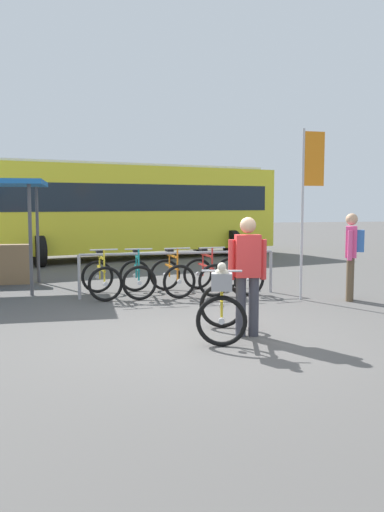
# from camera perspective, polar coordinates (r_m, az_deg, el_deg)

# --- Properties ---
(ground_plane) EXTENTS (80.00, 80.00, 0.00)m
(ground_plane) POSITION_cam_1_polar(r_m,az_deg,el_deg) (7.25, 1.44, -8.88)
(ground_plane) COLOR #514F4C
(bike_rack_rail) EXTENTS (3.91, 0.17, 0.88)m
(bike_rack_rail) POSITION_cam_1_polar(r_m,az_deg,el_deg) (10.42, -1.45, -0.58)
(bike_rack_rail) COLOR #99999E
(bike_rack_rail) RESTS_ON ground
(racked_bike_yellow) EXTENTS (0.75, 1.16, 0.97)m
(racked_bike_yellow) POSITION_cam_1_polar(r_m,az_deg,el_deg) (10.46, -9.76, -2.39)
(racked_bike_yellow) COLOR black
(racked_bike_yellow) RESTS_ON ground
(racked_bike_teal) EXTENTS (0.72, 1.14, 0.97)m
(racked_bike_teal) POSITION_cam_1_polar(r_m,az_deg,el_deg) (10.51, -5.94, -2.29)
(racked_bike_teal) COLOR black
(racked_bike_teal) RESTS_ON ground
(racked_bike_orange) EXTENTS (0.74, 1.14, 0.97)m
(racked_bike_orange) POSITION_cam_1_polar(r_m,az_deg,el_deg) (10.61, -2.18, -2.19)
(racked_bike_orange) COLOR black
(racked_bike_orange) RESTS_ON ground
(racked_bike_red) EXTENTS (0.73, 1.14, 0.97)m
(racked_bike_red) POSITION_cam_1_polar(r_m,az_deg,el_deg) (10.75, 1.50, -2.08)
(racked_bike_red) COLOR black
(racked_bike_red) RESTS_ON ground
(racked_bike_black) EXTENTS (0.75, 1.14, 0.97)m
(racked_bike_black) POSITION_cam_1_polar(r_m,az_deg,el_deg) (10.94, 5.06, -1.97)
(racked_bike_black) COLOR black
(racked_bike_black) RESTS_ON ground
(featured_bicycle) EXTENTS (0.95, 1.25, 1.09)m
(featured_bicycle) POSITION_cam_1_polar(r_m,az_deg,el_deg) (7.14, 3.22, -5.12)
(featured_bicycle) COLOR black
(featured_bicycle) RESTS_ON ground
(person_with_featured_bike) EXTENTS (0.52, 0.25, 1.64)m
(person_with_featured_bike) POSITION_cam_1_polar(r_m,az_deg,el_deg) (7.25, 6.01, -1.60)
(person_with_featured_bike) COLOR #383842
(person_with_featured_bike) RESTS_ON ground
(pedestrian_with_backpack) EXTENTS (0.44, 0.47, 1.64)m
(pedestrian_with_backpack) POSITION_cam_1_polar(r_m,az_deg,el_deg) (10.31, 16.87, 0.52)
(pedestrian_with_backpack) COLOR brown
(pedestrian_with_backpack) RESTS_ON ground
(bus_distant) EXTENTS (10.31, 4.92, 3.08)m
(bus_distant) POSITION_cam_1_polar(r_m,az_deg,el_deg) (17.84, -6.73, 5.40)
(bus_distant) COLOR yellow
(bus_distant) RESTS_ON ground
(banner_flag) EXTENTS (0.45, 0.05, 3.20)m
(banner_flag) POSITION_cam_1_polar(r_m,az_deg,el_deg) (10.19, 12.55, 7.85)
(banner_flag) COLOR #B2B2B7
(banner_flag) RESTS_ON ground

